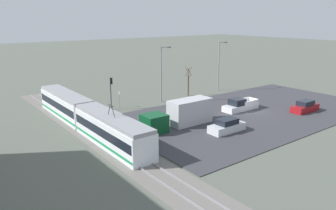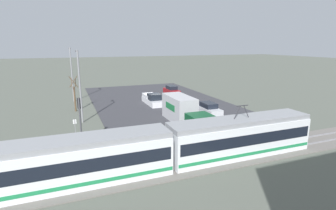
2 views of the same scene
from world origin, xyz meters
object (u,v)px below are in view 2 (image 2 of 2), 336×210
(pickup_truck, at_px, (153,100))
(traffic_light_pole, at_px, (80,116))
(no_parking_sign, at_px, (75,129))
(street_lamp_near_crossing, at_px, (72,71))
(sedan_car_0, at_px, (208,109))
(light_rail_tram, at_px, (169,148))
(box_truck, at_px, (184,112))
(street_lamp_mid_block, at_px, (80,82))
(street_tree, at_px, (75,95))
(sedan_car_1, at_px, (172,91))

(pickup_truck, relative_size, traffic_light_pole, 1.24)
(no_parking_sign, bearing_deg, traffic_light_pole, 106.68)
(street_lamp_near_crossing, bearing_deg, pickup_truck, 147.56)
(no_parking_sign, bearing_deg, sedan_car_0, -164.84)
(light_rail_tram, relative_size, pickup_truck, 4.46)
(light_rail_tram, xyz_separation_m, box_truck, (-5.93, -10.06, -0.13))
(box_truck, xyz_separation_m, street_lamp_mid_block, (11.41, -5.26, 3.52))
(light_rail_tram, distance_m, street_tree, 22.14)
(box_truck, relative_size, street_lamp_near_crossing, 1.09)
(light_rail_tram, bearing_deg, box_truck, -120.52)
(pickup_truck, relative_size, street_lamp_mid_block, 0.67)
(light_rail_tram, bearing_deg, pickup_truck, -104.99)
(light_rail_tram, distance_m, sedan_car_0, 16.93)
(box_truck, distance_m, sedan_car_0, 5.82)
(box_truck, xyz_separation_m, traffic_light_pole, (12.01, 3.50, 1.59))
(sedan_car_0, distance_m, sedan_car_1, 15.40)
(light_rail_tram, relative_size, sedan_car_0, 5.61)
(sedan_car_0, xyz_separation_m, sedan_car_1, (-0.79, -15.38, 0.01))
(traffic_light_pole, xyz_separation_m, street_lamp_near_crossing, (-0.09, -22.13, 2.00))
(sedan_car_1, height_order, traffic_light_pole, traffic_light_pole)
(traffic_light_pole, distance_m, street_lamp_mid_block, 8.99)
(box_truck, bearing_deg, street_tree, -43.21)
(sedan_car_1, height_order, street_tree, street_tree)
(sedan_car_1, bearing_deg, street_tree, 21.30)
(box_truck, relative_size, street_lamp_mid_block, 1.10)
(pickup_truck, height_order, street_tree, street_tree)
(traffic_light_pole, bearing_deg, street_tree, -90.23)
(sedan_car_0, xyz_separation_m, street_tree, (17.00, -8.44, 1.60))
(pickup_truck, distance_m, no_parking_sign, 17.99)
(sedan_car_0, bearing_deg, no_parking_sign, -164.84)
(street_tree, distance_m, no_parking_sign, 13.23)
(box_truck, distance_m, street_lamp_near_crossing, 22.41)
(street_lamp_mid_block, distance_m, no_parking_sign, 8.13)
(sedan_car_1, distance_m, street_lamp_mid_block, 21.97)
(traffic_light_pole, relative_size, street_tree, 0.93)
(traffic_light_pole, height_order, street_lamp_near_crossing, street_lamp_near_crossing)
(traffic_light_pole, relative_size, street_lamp_near_crossing, 0.53)
(box_truck, relative_size, pickup_truck, 1.65)
(no_parking_sign, bearing_deg, street_lamp_near_crossing, -91.54)
(street_lamp_near_crossing, distance_m, no_parking_sign, 20.92)
(pickup_truck, relative_size, sedan_car_1, 1.24)
(light_rail_tram, xyz_separation_m, sedan_car_1, (-11.77, -28.23, -0.92))
(pickup_truck, distance_m, street_tree, 11.82)
(sedan_car_1, height_order, street_lamp_mid_block, street_lamp_mid_block)
(traffic_light_pole, bearing_deg, light_rail_tram, 132.81)
(light_rail_tram, bearing_deg, sedan_car_1, -112.63)
(sedan_car_0, xyz_separation_m, traffic_light_pole, (17.06, 6.29, 2.38))
(sedan_car_0, distance_m, traffic_light_pole, 18.34)
(box_truck, distance_m, street_tree, 16.42)
(light_rail_tram, xyz_separation_m, street_lamp_near_crossing, (5.99, -28.70, 3.45))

